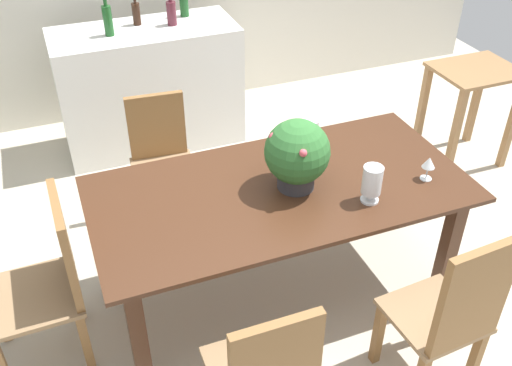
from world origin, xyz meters
TOP-DOWN VIEW (x-y plane):
  - ground_plane at (0.00, 0.00)m, footprint 7.04×7.04m
  - dining_table at (0.00, -0.02)m, footprint 2.02×0.99m
  - chair_head_end at (-1.23, -0.02)m, footprint 0.48×0.47m
  - chair_far_left at (-0.45, 0.90)m, footprint 0.44×0.48m
  - chair_near_right at (0.46, -0.94)m, footprint 0.44×0.44m
  - flower_centerpiece at (0.08, -0.04)m, footprint 0.34×0.34m
  - crystal_vase_left at (0.38, -0.29)m, footprint 0.10×0.10m
  - crystal_vase_center_near at (0.31, 0.29)m, footprint 0.10×0.10m
  - wine_glass at (0.77, -0.23)m, footprint 0.07×0.07m
  - kitchen_counter at (-0.29, 1.96)m, footprint 1.41×0.61m
  - wine_bottle_dark at (-0.30, 2.06)m, footprint 0.06×0.06m
  - wine_bottle_tall at (-0.54, 1.92)m, footprint 0.07×0.07m
  - wine_bottle_amber at (0.08, 2.11)m, footprint 0.07×0.07m
  - wine_bottle_green at (-0.06, 1.96)m, footprint 0.07×0.07m
  - side_table at (1.91, 0.78)m, footprint 0.60×0.50m

SIDE VIEW (x-z plane):
  - ground_plane at x=0.00m, z-range 0.00..0.00m
  - kitchen_counter at x=-0.29m, z-range 0.00..0.97m
  - chair_far_left at x=-0.45m, z-range 0.05..0.94m
  - chair_head_end at x=-1.23m, z-range 0.05..1.01m
  - chair_near_right at x=0.46m, z-range 0.04..1.06m
  - side_table at x=1.91m, z-range 0.18..0.97m
  - dining_table at x=0.00m, z-range 0.26..1.02m
  - wine_glass at x=0.77m, z-range 0.79..0.92m
  - crystal_vase_center_near at x=0.31m, z-range 0.78..0.96m
  - crystal_vase_left at x=0.38m, z-range 0.77..0.98m
  - flower_centerpiece at x=0.08m, z-range 0.77..1.16m
  - wine_bottle_dark at x=-0.30m, z-range 0.94..1.18m
  - wine_bottle_green at x=-0.06m, z-range 0.95..1.19m
  - wine_bottle_tall at x=-0.54m, z-range 0.95..1.23m
  - wine_bottle_amber at x=0.08m, z-range 0.95..1.23m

